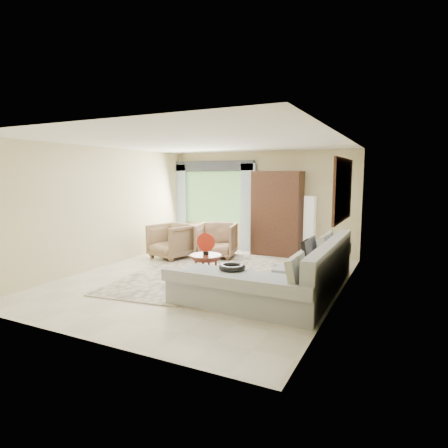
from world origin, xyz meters
The scene contains 17 objects.
ground centered at (0.00, 0.00, 0.00)m, with size 6.00×6.00×0.00m, color silver.
area_rug centered at (-0.05, 0.38, 0.01)m, with size 3.00×4.00×0.02m, color beige.
sectional_sofa centered at (1.78, -0.18, 0.28)m, with size 2.30×3.46×0.90m.
tv_screen centered at (2.05, -0.06, 0.72)m, with size 0.06×0.74×0.48m, color black.
garden_hose centered at (1.00, -0.87, 0.55)m, with size 0.43×0.43×0.09m, color black.
coffee_table centered at (0.24, -0.36, 0.30)m, with size 0.57×0.57×0.57m.
red_disc centered at (0.24, -0.36, 0.80)m, with size 0.34×0.34×0.03m, color #B52412.
armchair_left centered at (-1.63, 1.29, 0.42)m, with size 0.89×0.92×0.84m, color #89684A.
armchair_right centered at (-0.69, 1.83, 0.42)m, with size 0.90×0.93×0.84m, color #88664A.
potted_plant centered at (-2.41, 2.25, 0.28)m, with size 0.51×0.44×0.56m, color #999999.
armoire centered at (0.55, 2.72, 1.05)m, with size 1.20×0.55×2.10m, color black.
floor_lamp centered at (1.35, 2.78, 0.75)m, with size 0.24×0.24×1.50m, color silver.
window centered at (-1.35, 2.97, 1.40)m, with size 1.80×0.04×1.40m, color #669E59.
curtain_left centered at (-2.40, 2.88, 1.15)m, with size 0.40×0.08×2.30m, color #9EB7CC.
curtain_right centered at (-0.30, 2.88, 1.15)m, with size 0.40×0.08×2.30m, color #9EB7CC.
valance centered at (-1.35, 2.90, 2.25)m, with size 2.40×0.12×0.26m, color #1E232D.
wall_mirror centered at (2.46, 0.35, 1.75)m, with size 0.05×1.70×1.05m.
Camera 1 is at (3.46, -6.14, 1.99)m, focal length 30.00 mm.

